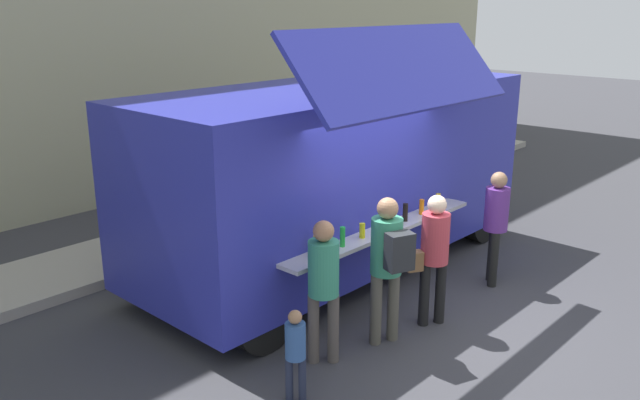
{
  "coord_description": "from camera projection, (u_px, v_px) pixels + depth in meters",
  "views": [
    {
      "loc": [
        -6.27,
        -4.28,
        3.83
      ],
      "look_at": [
        -0.11,
        1.42,
        1.3
      ],
      "focal_mm": 36.75,
      "sensor_mm": 36.0,
      "label": 1
    }
  ],
  "objects": [
    {
      "name": "ground_plane",
      "position": [
        408.0,
        318.0,
        8.29
      ],
      "size": [
        60.0,
        60.0,
        0.0
      ],
      "primitive_type": "plane",
      "color": "#38383D"
    },
    {
      "name": "food_truck_main",
      "position": [
        338.0,
        170.0,
        9.51
      ],
      "size": [
        6.32,
        3.18,
        3.57
      ],
      "rotation": [
        0.0,
        0.0,
        0.0
      ],
      "color": "#2A2FA1",
      "rests_on": "ground"
    },
    {
      "name": "trash_bin",
      "position": [
        372.0,
        168.0,
        13.97
      ],
      "size": [
        0.6,
        0.6,
        0.92
      ],
      "primitive_type": "cylinder",
      "color": "#2B5F39",
      "rests_on": "ground"
    },
    {
      "name": "customer_front_ordering",
      "position": [
        434.0,
        249.0,
        7.88
      ],
      "size": [
        0.52,
        0.41,
        1.66
      ],
      "rotation": [
        0.0,
        0.0,
        1.05
      ],
      "color": "black",
      "rests_on": "ground"
    },
    {
      "name": "customer_mid_with_backpack",
      "position": [
        388.0,
        257.0,
        7.39
      ],
      "size": [
        0.45,
        0.58,
        1.77
      ],
      "rotation": [
        0.0,
        0.0,
        1.19
      ],
      "color": "#4C4A40",
      "rests_on": "ground"
    },
    {
      "name": "customer_rear_waiting",
      "position": [
        323.0,
        280.0,
        7.01
      ],
      "size": [
        0.34,
        0.34,
        1.65
      ],
      "rotation": [
        0.0,
        0.0,
        0.8
      ],
      "color": "#4C4541",
      "rests_on": "ground"
    },
    {
      "name": "customer_extra_browsing",
      "position": [
        496.0,
        218.0,
        9.06
      ],
      "size": [
        0.33,
        0.33,
        1.63
      ],
      "rotation": [
        0.0,
        0.0,
        2.16
      ],
      "color": "black",
      "rests_on": "ground"
    },
    {
      "name": "child_near_queue",
      "position": [
        295.0,
        348.0,
        6.39
      ],
      "size": [
        0.2,
        0.2,
        1.0
      ],
      "rotation": [
        0.0,
        0.0,
        0.61
      ],
      "color": "#1F2539",
      "rests_on": "ground"
    }
  ]
}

